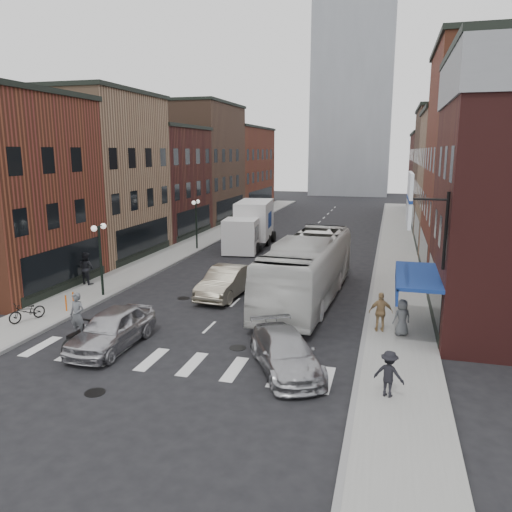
{
  "coord_description": "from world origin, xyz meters",
  "views": [
    {
      "loc": [
        7.82,
        -19.55,
        8.01
      ],
      "look_at": [
        0.59,
        7.09,
        2.17
      ],
      "focal_mm": 35.0,
      "sensor_mm": 36.0,
      "label": 1
    }
  ],
  "objects_px": {
    "bike_rack": "(70,301)",
    "sedan_left_near": "(112,329)",
    "curb_car": "(285,352)",
    "box_truck": "(251,225)",
    "ped_right_a": "(389,374)",
    "ped_right_c": "(402,318)",
    "streetlamp_near": "(100,246)",
    "ped_left_solo": "(86,268)",
    "ped_right_b": "(381,312)",
    "motorcycle_rider": "(79,323)",
    "sedan_left_far": "(226,282)",
    "parked_bicycle": "(27,311)",
    "transit_bus": "(308,269)",
    "streetlamp_far": "(196,215)",
    "billboard_sign": "(412,201)"
  },
  "relations": [
    {
      "from": "sedan_left_near",
      "to": "curb_car",
      "type": "height_order",
      "value": "sedan_left_near"
    },
    {
      "from": "billboard_sign",
      "to": "sedan_left_near",
      "type": "xyz_separation_m",
      "value": [
        -11.62,
        -2.79,
        -5.31
      ]
    },
    {
      "from": "motorcycle_rider",
      "to": "sedan_left_near",
      "type": "distance_m",
      "value": 1.32
    },
    {
      "from": "streetlamp_far",
      "to": "ped_right_a",
      "type": "distance_m",
      "value": 26.9
    },
    {
      "from": "ped_right_c",
      "to": "ped_left_solo",
      "type": "bearing_deg",
      "value": -38.85
    },
    {
      "from": "curb_car",
      "to": "ped_right_b",
      "type": "relative_size",
      "value": 2.74
    },
    {
      "from": "curb_car",
      "to": "ped_right_c",
      "type": "height_order",
      "value": "ped_right_c"
    },
    {
      "from": "transit_bus",
      "to": "sedan_left_far",
      "type": "relative_size",
      "value": 2.49
    },
    {
      "from": "bike_rack",
      "to": "parked_bicycle",
      "type": "relative_size",
      "value": 0.46
    },
    {
      "from": "streetlamp_far",
      "to": "motorcycle_rider",
      "type": "height_order",
      "value": "streetlamp_far"
    },
    {
      "from": "billboard_sign",
      "to": "ped_right_b",
      "type": "height_order",
      "value": "billboard_sign"
    },
    {
      "from": "bike_rack",
      "to": "parked_bicycle",
      "type": "height_order",
      "value": "parked_bicycle"
    },
    {
      "from": "sedan_left_near",
      "to": "curb_car",
      "type": "xyz_separation_m",
      "value": [
        7.38,
        -0.3,
        -0.11
      ]
    },
    {
      "from": "ped_right_c",
      "to": "streetlamp_near",
      "type": "bearing_deg",
      "value": -34.18
    },
    {
      "from": "curb_car",
      "to": "parked_bicycle",
      "type": "bearing_deg",
      "value": 144.31
    },
    {
      "from": "box_truck",
      "to": "motorcycle_rider",
      "type": "bearing_deg",
      "value": -98.55
    },
    {
      "from": "box_truck",
      "to": "ped_right_a",
      "type": "distance_m",
      "value": 26.87
    },
    {
      "from": "bike_rack",
      "to": "ped_right_b",
      "type": "relative_size",
      "value": 0.45
    },
    {
      "from": "sedan_left_near",
      "to": "ped_right_a",
      "type": "height_order",
      "value": "ped_right_a"
    },
    {
      "from": "motorcycle_rider",
      "to": "transit_bus",
      "type": "xyz_separation_m",
      "value": [
        7.83,
        9.4,
        0.61
      ]
    },
    {
      "from": "box_truck",
      "to": "streetlamp_far",
      "type": "bearing_deg",
      "value": -156.17
    },
    {
      "from": "billboard_sign",
      "to": "transit_bus",
      "type": "relative_size",
      "value": 0.29
    },
    {
      "from": "bike_rack",
      "to": "curb_car",
      "type": "distance_m",
      "value": 12.57
    },
    {
      "from": "streetlamp_far",
      "to": "bike_rack",
      "type": "relative_size",
      "value": 5.14
    },
    {
      "from": "streetlamp_near",
      "to": "box_truck",
      "type": "distance_m",
      "value": 16.84
    },
    {
      "from": "box_truck",
      "to": "ped_left_solo",
      "type": "height_order",
      "value": "box_truck"
    },
    {
      "from": "bike_rack",
      "to": "sedan_left_near",
      "type": "xyz_separation_m",
      "value": [
        4.57,
        -3.59,
        0.27
      ]
    },
    {
      "from": "streetlamp_near",
      "to": "sedan_left_far",
      "type": "xyz_separation_m",
      "value": [
        6.54,
        2.0,
        -2.08
      ]
    },
    {
      "from": "bike_rack",
      "to": "sedan_left_near",
      "type": "relative_size",
      "value": 0.17
    },
    {
      "from": "streetlamp_near",
      "to": "ped_left_solo",
      "type": "xyz_separation_m",
      "value": [
        -2.2,
        1.81,
        -1.78
      ]
    },
    {
      "from": "streetlamp_near",
      "to": "ped_right_b",
      "type": "xyz_separation_m",
      "value": [
        15.04,
        -1.83,
        -1.87
      ]
    },
    {
      "from": "motorcycle_rider",
      "to": "sedan_left_far",
      "type": "xyz_separation_m",
      "value": [
        3.32,
        8.88,
        -0.3
      ]
    },
    {
      "from": "transit_bus",
      "to": "sedan_left_near",
      "type": "relative_size",
      "value": 2.62
    },
    {
      "from": "streetlamp_far",
      "to": "parked_bicycle",
      "type": "distance_m",
      "value": 18.94
    },
    {
      "from": "transit_bus",
      "to": "streetlamp_far",
      "type": "bearing_deg",
      "value": 136.72
    },
    {
      "from": "bike_rack",
      "to": "ped_right_a",
      "type": "bearing_deg",
      "value": -18.46
    },
    {
      "from": "sedan_left_near",
      "to": "sedan_left_far",
      "type": "bearing_deg",
      "value": 76.45
    },
    {
      "from": "box_truck",
      "to": "ped_left_solo",
      "type": "bearing_deg",
      "value": -119.71
    },
    {
      "from": "sedan_left_near",
      "to": "curb_car",
      "type": "distance_m",
      "value": 7.39
    },
    {
      "from": "box_truck",
      "to": "ped_right_c",
      "type": "bearing_deg",
      "value": -63.72
    },
    {
      "from": "transit_bus",
      "to": "sedan_left_near",
      "type": "bearing_deg",
      "value": -124.38
    },
    {
      "from": "curb_car",
      "to": "parked_bicycle",
      "type": "relative_size",
      "value": 2.78
    },
    {
      "from": "box_truck",
      "to": "curb_car",
      "type": "xyz_separation_m",
      "value": [
        7.8,
        -22.93,
        -1.17
      ]
    },
    {
      "from": "billboard_sign",
      "to": "bike_rack",
      "type": "distance_m",
      "value": 17.14
    },
    {
      "from": "streetlamp_far",
      "to": "sedan_left_near",
      "type": "distance_m",
      "value": 20.86
    },
    {
      "from": "billboard_sign",
      "to": "ped_right_a",
      "type": "height_order",
      "value": "billboard_sign"
    },
    {
      "from": "bike_rack",
      "to": "ped_right_a",
      "type": "xyz_separation_m",
      "value": [
        15.65,
        -5.23,
        0.38
      ]
    },
    {
      "from": "sedan_left_near",
      "to": "ped_right_c",
      "type": "distance_m",
      "value": 12.31
    },
    {
      "from": "box_truck",
      "to": "streetlamp_near",
      "type": "bearing_deg",
      "value": -110.35
    },
    {
      "from": "parked_bicycle",
      "to": "ped_right_a",
      "type": "bearing_deg",
      "value": 12.16
    }
  ]
}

